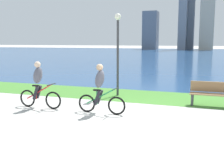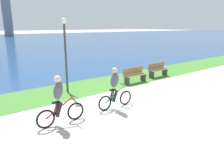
{
  "view_description": "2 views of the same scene",
  "coord_description": "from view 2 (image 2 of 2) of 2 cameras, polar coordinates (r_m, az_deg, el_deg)",
  "views": [
    {
      "loc": [
        2.04,
        -8.46,
        2.36
      ],
      "look_at": [
        -1.2,
        0.41,
        0.92
      ],
      "focal_mm": 44.79,
      "sensor_mm": 36.0,
      "label": 1
    },
    {
      "loc": [
        -6.6,
        -6.45,
        3.19
      ],
      "look_at": [
        -1.14,
        0.42,
        0.83
      ],
      "focal_mm": 34.88,
      "sensor_mm": 36.0,
      "label": 2
    }
  ],
  "objects": [
    {
      "name": "ground_plane",
      "position": [
        9.76,
        6.81,
        -4.13
      ],
      "size": [
        300.0,
        300.0,
        0.0
      ],
      "primitive_type": "plane",
      "color": "#B2AFA8"
    },
    {
      "name": "grass_strip_bayside",
      "position": [
        12.13,
        -4.02,
        -0.21
      ],
      "size": [
        120.0,
        2.86,
        0.01
      ],
      "primitive_type": "cube",
      "color": "#478433",
      "rests_on": "ground"
    },
    {
      "name": "cyclist_lead",
      "position": [
        8.52,
        0.75,
        -1.04
      ],
      "size": [
        1.67,
        0.52,
        1.65
      ],
      "color": "black",
      "rests_on": "ground"
    },
    {
      "name": "cyclist_trailing",
      "position": [
        7.3,
        -13.66,
        -4.22
      ],
      "size": [
        1.71,
        0.52,
        1.67
      ],
      "color": "black",
      "rests_on": "ground"
    },
    {
      "name": "bench_near_path",
      "position": [
        14.31,
        11.91,
        3.69
      ],
      "size": [
        1.5,
        0.47,
        0.9
      ],
      "color": "olive",
      "rests_on": "ground"
    },
    {
      "name": "bench_far_along_path",
      "position": [
        12.56,
        5.97,
        2.37
      ],
      "size": [
        1.5,
        0.47,
        0.9
      ],
      "color": "olive",
      "rests_on": "ground"
    },
    {
      "name": "lamppost_tall",
      "position": [
        10.61,
        -12.19,
        10.19
      ],
      "size": [
        0.28,
        0.28,
        3.54
      ],
      "color": "#38383D",
      "rests_on": "ground"
    }
  ]
}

